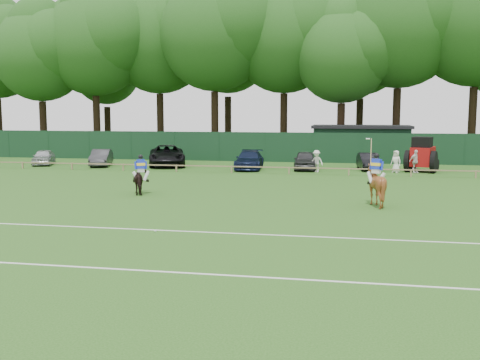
% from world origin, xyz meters
% --- Properties ---
extents(ground, '(160.00, 160.00, 0.00)m').
position_xyz_m(ground, '(0.00, 0.00, 0.00)').
color(ground, '#1E4C14').
rests_on(ground, ground).
extents(horse_dark, '(1.49, 1.88, 1.45)m').
position_xyz_m(horse_dark, '(-5.56, 7.34, 0.72)').
color(horse_dark, black).
rests_on(horse_dark, ground).
extents(horse_chestnut, '(2.11, 2.20, 1.87)m').
position_xyz_m(horse_chestnut, '(6.20, 5.94, 0.94)').
color(horse_chestnut, brown).
rests_on(horse_chestnut, ground).
extents(sedan_silver, '(2.65, 3.92, 1.24)m').
position_xyz_m(sedan_silver, '(-18.93, 20.88, 0.62)').
color(sedan_silver, '#B5B9BB').
rests_on(sedan_silver, ground).
extents(sedan_grey, '(2.42, 4.16, 1.30)m').
position_xyz_m(sedan_grey, '(-14.04, 20.91, 0.65)').
color(sedan_grey, '#313133').
rests_on(sedan_grey, ground).
extents(suv_black, '(4.41, 6.37, 1.62)m').
position_xyz_m(suv_black, '(-9.00, 21.92, 0.81)').
color(suv_black, black).
rests_on(suv_black, ground).
extents(sedan_navy, '(2.21, 4.78, 1.35)m').
position_xyz_m(sedan_navy, '(-2.24, 20.74, 0.68)').
color(sedan_navy, '#101A35').
rests_on(sedan_navy, ground).
extents(hatch_grey, '(1.88, 4.10, 1.36)m').
position_xyz_m(hatch_grey, '(1.84, 21.18, 0.68)').
color(hatch_grey, '#313133').
rests_on(hatch_grey, ground).
extents(estate_black, '(1.73, 3.86, 1.23)m').
position_xyz_m(estate_black, '(6.38, 21.94, 0.61)').
color(estate_black, black).
rests_on(estate_black, ground).
extents(spectator_left, '(1.14, 0.91, 1.55)m').
position_xyz_m(spectator_left, '(2.75, 19.67, 0.77)').
color(spectator_left, silver).
rests_on(spectator_left, ground).
extents(spectator_mid, '(1.02, 0.80, 1.61)m').
position_xyz_m(spectator_mid, '(9.52, 20.41, 0.81)').
color(spectator_mid, silver).
rests_on(spectator_mid, ground).
extents(spectator_right, '(0.90, 0.84, 1.55)m').
position_xyz_m(spectator_right, '(8.22, 20.35, 0.78)').
color(spectator_right, white).
rests_on(spectator_right, ground).
extents(rider_dark, '(0.89, 0.60, 1.41)m').
position_xyz_m(rider_dark, '(-5.55, 7.32, 1.40)').
color(rider_dark, silver).
rests_on(rider_dark, ground).
extents(rider_chestnut, '(0.89, 0.79, 2.05)m').
position_xyz_m(rider_chestnut, '(6.19, 5.93, 1.75)').
color(rider_chestnut, silver).
rests_on(rider_chestnut, ground).
extents(polo_ball, '(0.09, 0.09, 0.09)m').
position_xyz_m(polo_ball, '(-1.74, -1.29, 0.04)').
color(polo_ball, silver).
rests_on(polo_ball, ground).
extents(pitch_lines, '(60.00, 5.10, 0.01)m').
position_xyz_m(pitch_lines, '(0.00, -3.50, 0.01)').
color(pitch_lines, silver).
rests_on(pitch_lines, ground).
extents(pitch_rail, '(62.10, 0.10, 0.50)m').
position_xyz_m(pitch_rail, '(0.00, 18.00, 0.45)').
color(pitch_rail, '#997F5B').
rests_on(pitch_rail, ground).
extents(perimeter_fence, '(92.08, 0.08, 2.50)m').
position_xyz_m(perimeter_fence, '(0.00, 27.00, 1.25)').
color(perimeter_fence, '#14351E').
rests_on(perimeter_fence, ground).
extents(utility_shed, '(8.40, 4.40, 3.04)m').
position_xyz_m(utility_shed, '(6.00, 30.00, 1.54)').
color(utility_shed, '#14331E').
rests_on(utility_shed, ground).
extents(tree_row, '(96.00, 12.00, 21.00)m').
position_xyz_m(tree_row, '(2.00, 35.00, 0.00)').
color(tree_row, '#26561C').
rests_on(tree_row, ground).
extents(tractor, '(2.74, 3.38, 2.47)m').
position_xyz_m(tractor, '(10.09, 21.35, 1.17)').
color(tractor, '#9D0E0F').
rests_on(tractor, ground).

